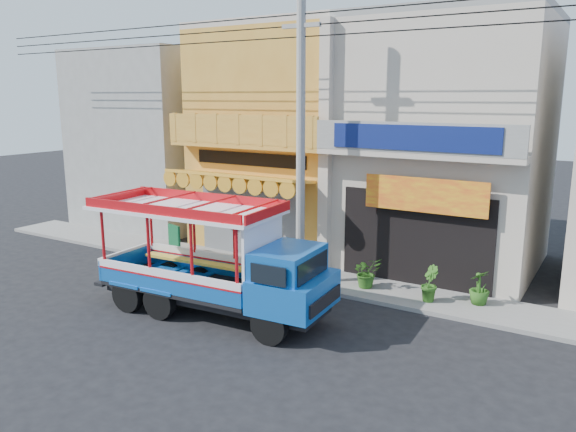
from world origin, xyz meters
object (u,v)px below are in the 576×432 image
Objects in this scene: green_sign at (174,241)px; potted_plant_b at (429,283)px; songthaew_truck at (227,264)px; potted_plant_c at (480,287)px; potted_plant_a at (367,272)px; utility_pole at (305,119)px.

potted_plant_b is (9.33, 0.04, 0.07)m from green_sign.
songthaew_truck is 6.99× the size of potted_plant_c.
songthaew_truck is 6.87m from potted_plant_c.
green_sign is 9.34m from potted_plant_b.
green_sign is 1.13× the size of potted_plant_a.
potted_plant_c is (1.26, 0.47, -0.02)m from potted_plant_b.
songthaew_truck is 7.25× the size of potted_plant_a.
potted_plant_b is at bearing -42.64° from potted_plant_c.
utility_pole is 30.41× the size of potted_plant_a.
songthaew_truck is at bearing -34.94° from green_sign.
potted_plant_c is at bearing -42.25° from potted_plant_a.
utility_pole is 4.20× the size of songthaew_truck.
utility_pole is 5.77m from potted_plant_b.
potted_plant_c is at bearing 10.70° from utility_pole.
potted_plant_a is 0.96× the size of potted_plant_c.
green_sign is at bearing 145.06° from songthaew_truck.
potted_plant_b is (1.92, -0.15, 0.04)m from potted_plant_a.
potted_plant_c is (4.95, 0.94, -4.44)m from utility_pole.
utility_pole is at bearing 151.19° from potted_plant_a.
utility_pole is 27.90× the size of potted_plant_b.
green_sign is at bearing 133.52° from potted_plant_a.
potted_plant_a is 0.92× the size of potted_plant_b.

